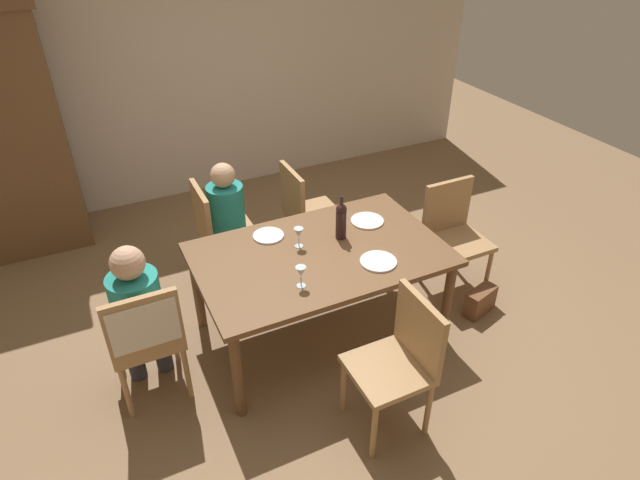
# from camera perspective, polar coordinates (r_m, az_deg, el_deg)

# --- Properties ---
(ground_plane) EXTENTS (10.00, 10.00, 0.00)m
(ground_plane) POSITION_cam_1_polar(r_m,az_deg,el_deg) (4.19, -0.00, -9.62)
(ground_plane) COLOR #846647
(rear_room_partition) EXTENTS (6.40, 0.12, 2.70)m
(rear_room_partition) POSITION_cam_1_polar(r_m,az_deg,el_deg) (5.86, -12.34, 17.72)
(rear_room_partition) COLOR beige
(rear_room_partition) RESTS_ON ground_plane
(dining_table) EXTENTS (1.72, 1.08, 0.74)m
(dining_table) POSITION_cam_1_polar(r_m,az_deg,el_deg) (3.77, -0.00, -2.25)
(dining_table) COLOR brown
(dining_table) RESTS_ON ground_plane
(chair_left_end) EXTENTS (0.44, 0.46, 0.92)m
(chair_left_end) POSITION_cam_1_polar(r_m,az_deg,el_deg) (3.47, -18.05, -9.29)
(chair_left_end) COLOR #A87F51
(chair_left_end) RESTS_ON ground_plane
(chair_far_left) EXTENTS (0.44, 0.44, 0.92)m
(chair_far_left) POSITION_cam_1_polar(r_m,az_deg,el_deg) (4.44, -10.75, 1.13)
(chair_far_left) COLOR #A87F51
(chair_far_left) RESTS_ON ground_plane
(chair_near) EXTENTS (0.44, 0.44, 0.92)m
(chair_near) POSITION_cam_1_polar(r_m,az_deg,el_deg) (3.29, 8.57, -12.08)
(chair_near) COLOR #A87F51
(chair_near) RESTS_ON ground_plane
(chair_far_right) EXTENTS (0.44, 0.44, 0.92)m
(chair_far_right) POSITION_cam_1_polar(r_m,az_deg,el_deg) (4.65, -1.61, 3.36)
(chair_far_right) COLOR #A87F51
(chair_far_right) RESTS_ON ground_plane
(chair_right_end) EXTENTS (0.44, 0.44, 0.92)m
(chair_right_end) POSITION_cam_1_polar(r_m,az_deg,el_deg) (4.49, 13.91, 1.09)
(chair_right_end) COLOR #A87F51
(chair_right_end) RESTS_ON ground_plane
(person_woman_host) EXTENTS (0.31, 0.35, 1.14)m
(person_woman_host) POSITION_cam_1_polar(r_m,az_deg,el_deg) (3.55, -18.66, -7.04)
(person_woman_host) COLOR #33333D
(person_woman_host) RESTS_ON ground_plane
(person_man_bearded) EXTENTS (0.33, 0.29, 1.10)m
(person_man_bearded) POSITION_cam_1_polar(r_m,az_deg,el_deg) (4.41, -9.49, 2.62)
(person_man_bearded) COLOR #33333D
(person_man_bearded) RESTS_ON ground_plane
(wine_bottle_tall_green) EXTENTS (0.08, 0.08, 0.34)m
(wine_bottle_tall_green) POSITION_cam_1_polar(r_m,az_deg,el_deg) (3.81, 2.25, 2.15)
(wine_bottle_tall_green) COLOR black
(wine_bottle_tall_green) RESTS_ON dining_table
(wine_glass_near_left) EXTENTS (0.07, 0.07, 0.15)m
(wine_glass_near_left) POSITION_cam_1_polar(r_m,az_deg,el_deg) (3.36, -2.04, -3.47)
(wine_glass_near_left) COLOR silver
(wine_glass_near_left) RESTS_ON dining_table
(wine_glass_centre) EXTENTS (0.07, 0.07, 0.15)m
(wine_glass_centre) POSITION_cam_1_polar(r_m,az_deg,el_deg) (3.73, -2.27, 0.69)
(wine_glass_centre) COLOR silver
(wine_glass_centre) RESTS_ON dining_table
(dinner_plate_host) EXTENTS (0.25, 0.25, 0.01)m
(dinner_plate_host) POSITION_cam_1_polar(r_m,az_deg,el_deg) (4.08, 5.02, 2.04)
(dinner_plate_host) COLOR white
(dinner_plate_host) RESTS_ON dining_table
(dinner_plate_guest_left) EXTENTS (0.25, 0.25, 0.01)m
(dinner_plate_guest_left) POSITION_cam_1_polar(r_m,az_deg,el_deg) (3.64, 6.20, -2.27)
(dinner_plate_guest_left) COLOR white
(dinner_plate_guest_left) RESTS_ON dining_table
(dinner_plate_guest_right) EXTENTS (0.22, 0.22, 0.01)m
(dinner_plate_guest_right) POSITION_cam_1_polar(r_m,az_deg,el_deg) (3.91, -5.49, 0.47)
(dinner_plate_guest_right) COLOR white
(dinner_plate_guest_right) RESTS_ON dining_table
(handbag) EXTENTS (0.30, 0.19, 0.22)m
(handbag) POSITION_cam_1_polar(r_m,az_deg,el_deg) (4.47, 16.59, -6.23)
(handbag) COLOR brown
(handbag) RESTS_ON ground_plane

